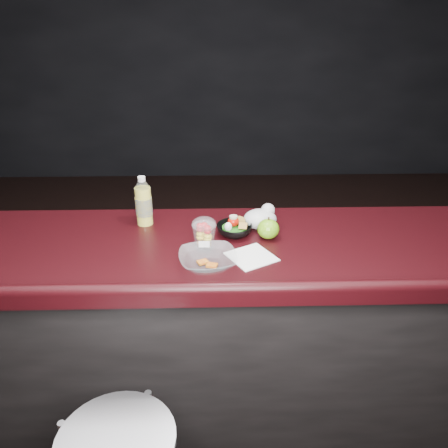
{
  "coord_description": "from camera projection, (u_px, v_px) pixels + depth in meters",
  "views": [
    {
      "loc": [
        -0.0,
        -1.27,
        1.87
      ],
      "look_at": [
        0.04,
        0.32,
        1.1
      ],
      "focal_mm": 35.0,
      "sensor_mm": 36.0,
      "label": 1
    }
  ],
  "objects": [
    {
      "name": "fruit_cup",
      "position": [
        204.0,
        233.0,
        1.71
      ],
      "size": [
        0.1,
        0.1,
        0.14
      ],
      "color": "white",
      "rests_on": "counter"
    },
    {
      "name": "green_apple",
      "position": [
        268.0,
        229.0,
        1.81
      ],
      "size": [
        0.09,
        0.09,
        0.1
      ],
      "color": "#457F0E",
      "rests_on": "counter"
    },
    {
      "name": "lemonade_bottle",
      "position": [
        144.0,
        204.0,
        1.91
      ],
      "size": [
        0.07,
        0.07,
        0.22
      ],
      "color": "yellow",
      "rests_on": "counter"
    },
    {
      "name": "snack_bowl",
      "position": [
        234.0,
        229.0,
        1.84
      ],
      "size": [
        0.17,
        0.17,
        0.08
      ],
      "rotation": [
        0.0,
        0.0,
        -0.17
      ],
      "color": "black",
      "rests_on": "counter"
    },
    {
      "name": "takeout_bowl",
      "position": [
        208.0,
        260.0,
        1.62
      ],
      "size": [
        0.24,
        0.24,
        0.05
      ],
      "rotation": [
        0.0,
        0.0,
        0.15
      ],
      "color": "silver",
      "rests_on": "counter"
    },
    {
      "name": "room_shell",
      "position": [
        213.0,
        30.0,
        1.16
      ],
      "size": [
        8.0,
        8.0,
        8.0
      ],
      "color": "black",
      "rests_on": "ground"
    },
    {
      "name": "plastic_bag",
      "position": [
        261.0,
        218.0,
        1.9
      ],
      "size": [
        0.14,
        0.12,
        0.11
      ],
      "color": "silver",
      "rests_on": "counter"
    },
    {
      "name": "paper_napkin",
      "position": [
        251.0,
        257.0,
        1.68
      ],
      "size": [
        0.22,
        0.22,
        0.0
      ],
      "primitive_type": "cube",
      "rotation": [
        0.0,
        0.0,
        0.51
      ],
      "color": "white",
      "rests_on": "counter"
    },
    {
      "name": "counter",
      "position": [
        216.0,
        341.0,
        2.01
      ],
      "size": [
        4.06,
        0.71,
        1.02
      ],
      "color": "black",
      "rests_on": "ground"
    }
  ]
}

